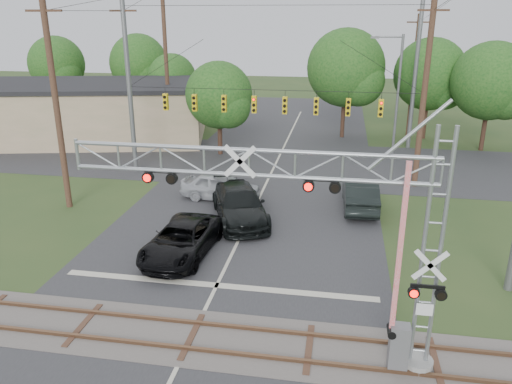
% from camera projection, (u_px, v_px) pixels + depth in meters
% --- Properties ---
extents(ground, '(160.00, 160.00, 0.00)m').
position_uv_depth(ground, '(173.00, 377.00, 15.21)').
color(ground, '#2C441F').
rests_on(ground, ground).
extents(road_main, '(14.00, 90.00, 0.02)m').
position_uv_depth(road_main, '(239.00, 240.00, 24.50)').
color(road_main, '#2D2D30').
rests_on(road_main, ground).
extents(road_cross, '(90.00, 12.00, 0.02)m').
position_uv_depth(road_cross, '(277.00, 162.00, 37.50)').
color(road_cross, '#2D2D30').
rests_on(road_cross, ground).
extents(railroad_track, '(90.00, 3.20, 0.17)m').
position_uv_depth(railroad_track, '(192.00, 336.00, 17.06)').
color(railroad_track, '#55504A').
rests_on(railroad_track, ground).
extents(crossing_gantry, '(11.20, 0.98, 7.69)m').
position_uv_depth(crossing_gantry, '(317.00, 222.00, 14.49)').
color(crossing_gantry, gray).
rests_on(crossing_gantry, ground).
extents(traffic_signal_span, '(19.34, 0.36, 11.50)m').
position_uv_depth(traffic_signal_span, '(283.00, 96.00, 31.79)').
color(traffic_signal_span, slate).
rests_on(traffic_signal_span, ground).
extents(pickup_black, '(2.88, 5.64, 1.52)m').
position_uv_depth(pickup_black, '(182.00, 240.00, 22.69)').
color(pickup_black, black).
rests_on(pickup_black, ground).
extents(car_dark, '(4.50, 6.60, 1.77)m').
position_uv_depth(car_dark, '(240.00, 204.00, 26.65)').
color(car_dark, black).
rests_on(car_dark, ground).
extents(sedan_silver, '(4.95, 2.51, 1.62)m').
position_uv_depth(sedan_silver, '(221.00, 186.00, 29.66)').
color(sedan_silver, '#B0B4B9').
rests_on(sedan_silver, ground).
extents(suv_dark, '(2.04, 5.30, 1.72)m').
position_uv_depth(suv_dark, '(360.00, 193.00, 28.34)').
color(suv_dark, black).
rests_on(suv_dark, ground).
extents(commercial_building, '(22.81, 15.03, 4.92)m').
position_uv_depth(commercial_building, '(85.00, 111.00, 43.99)').
color(commercial_building, '#998C66').
rests_on(commercial_building, ground).
extents(streetlight, '(2.44, 0.25, 9.14)m').
position_uv_depth(streetlight, '(396.00, 89.00, 37.88)').
color(streetlight, slate).
rests_on(streetlight, ground).
extents(utility_poles, '(24.19, 27.91, 14.21)m').
position_uv_depth(utility_poles, '(314.00, 78.00, 33.45)').
color(utility_poles, '#3C281C').
rests_on(utility_poles, ground).
extents(treeline, '(56.41, 28.23, 9.50)m').
position_uv_depth(treeline, '(308.00, 75.00, 42.83)').
color(treeline, '#372319').
rests_on(treeline, ground).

